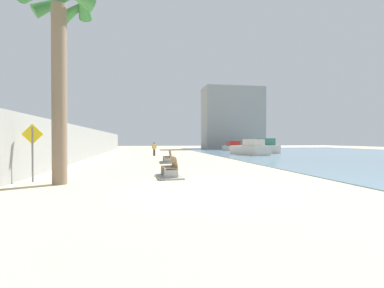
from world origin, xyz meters
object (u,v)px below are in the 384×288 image
(palm_tree, at_px, (60,32))
(boat_mid_bay, at_px, (264,147))
(bench_near, at_px, (170,172))
(person_walking, at_px, (154,148))
(pedestrian_sign, at_px, (33,146))
(bench_far, at_px, (168,160))
(boat_far_right, at_px, (250,149))
(boat_nearest, at_px, (232,147))

(palm_tree, distance_m, boat_mid_bay, 32.36)
(bench_near, height_order, person_walking, person_walking)
(bench_near, bearing_deg, person_walking, 90.01)
(palm_tree, xyz_separation_m, person_walking, (4.39, 19.67, -5.08))
(bench_near, distance_m, pedestrian_sign, 5.86)
(boat_mid_bay, bearing_deg, bench_far, -133.88)
(pedestrian_sign, bearing_deg, boat_mid_bay, 49.17)
(person_walking, distance_m, boat_far_right, 11.18)
(boat_nearest, height_order, pedestrian_sign, pedestrian_sign)
(bench_near, distance_m, person_walking, 18.34)
(boat_nearest, bearing_deg, boat_mid_bay, -77.61)
(palm_tree, distance_m, boat_nearest, 38.32)
(bench_near, height_order, bench_far, same)
(person_walking, bearing_deg, bench_near, -89.99)
(palm_tree, xyz_separation_m, bench_near, (4.39, 1.34, -5.72))
(palm_tree, height_order, pedestrian_sign, palm_tree)
(boat_nearest, relative_size, boat_far_right, 1.32)
(bench_near, bearing_deg, boat_far_right, 58.67)
(boat_nearest, xyz_separation_m, boat_far_right, (-2.31, -13.77, 0.11))
(boat_far_right, bearing_deg, person_walking, -179.87)
(bench_far, xyz_separation_m, person_walking, (-0.63, 9.81, 0.64))
(bench_far, height_order, boat_mid_bay, boat_mid_bay)
(bench_near, distance_m, bench_far, 8.55)
(boat_mid_bay, height_order, pedestrian_sign, pedestrian_sign)
(bench_far, bearing_deg, palm_tree, -116.99)
(bench_far, xyz_separation_m, pedestrian_sign, (-6.33, -9.05, 1.26))
(bench_far, relative_size, person_walking, 1.39)
(boat_nearest, bearing_deg, bench_near, -112.76)
(bench_near, height_order, boat_nearest, boat_nearest)
(bench_far, height_order, boat_nearest, boat_nearest)
(bench_near, relative_size, boat_far_right, 0.40)
(boat_mid_bay, bearing_deg, palm_tree, -128.10)
(boat_far_right, bearing_deg, bench_far, -136.99)
(boat_nearest, bearing_deg, pedestrian_sign, -120.43)
(bench_far, bearing_deg, boat_mid_bay, 46.12)
(palm_tree, height_order, boat_mid_bay, palm_tree)
(bench_far, relative_size, boat_nearest, 0.30)
(bench_far, distance_m, boat_nearest, 26.88)
(bench_far, relative_size, boat_far_right, 0.40)
(bench_far, height_order, boat_far_right, boat_far_right)
(person_walking, distance_m, boat_nearest, 19.29)
(bench_near, bearing_deg, boat_nearest, 67.24)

